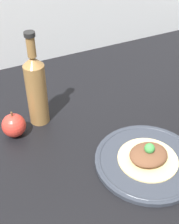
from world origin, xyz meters
The scene contains 5 objects.
ground_plane centered at (0.00, 0.00, -2.00)cm, with size 180.00×110.00×4.00cm, color black.
plate centered at (9.70, -15.49, 0.76)cm, with size 28.81×28.81×1.44cm.
plated_food centered at (9.70, -15.49, 2.81)cm, with size 16.43×16.43×5.68cm.
cider_bottle centered at (-10.70, 14.88, 12.13)cm, with size 6.19×6.19×29.86cm.
apple centered at (-19.63, 11.63, 3.59)cm, with size 7.16×7.16×8.53cm.
Camera 1 is at (-30.18, -61.33, 63.53)cm, focal length 50.00 mm.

